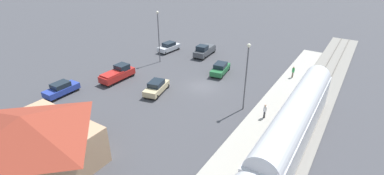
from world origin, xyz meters
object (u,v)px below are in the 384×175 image
Objects in this scene: sedan_green at (220,69)px; light_pole_near_platform at (247,70)px; station_building at (29,143)px; pedestrian_waiting_far at (293,71)px; sedan_tan at (156,87)px; pedestrian_on_platform at (265,110)px; pickup_red at (118,74)px; sedan_silver at (169,47)px; pickup_charcoal at (204,50)px; light_pole_lot_center at (158,31)px; sedan_blue at (61,89)px.

light_pole_near_platform reaches higher than sedan_green.
station_building is 34.25m from pedestrian_waiting_far.
pedestrian_waiting_far is 20.04m from sedan_tan.
pedestrian_on_platform is at bearing -174.29° from sedan_tan.
light_pole_near_platform reaches higher than pickup_red.
light_pole_near_platform is (-11.45, -2.41, 4.27)m from sedan_tan.
sedan_silver is (22.71, -0.03, -0.40)m from pedestrian_waiting_far.
sedan_green is (-6.10, 5.57, -0.15)m from pickup_charcoal.
sedan_tan is 12.46m from light_pole_near_platform.
light_pole_lot_center reaches higher than sedan_silver.
pedestrian_waiting_far is 22.71m from sedan_silver.
pedestrian_waiting_far reaches higher than sedan_silver.
light_pole_lot_center is (-0.63, -9.01, 4.28)m from pickup_red.
pickup_charcoal is (2.11, -32.84, -1.86)m from station_building.
sedan_tan is 12.18m from light_pole_lot_center.
light_pole_lot_center is at bearing 5.48° from sedan_green.
light_pole_lot_center is (-3.53, -16.32, 4.43)m from sedan_blue.
sedan_silver is at bearing -17.48° from sedan_green.
light_pole_lot_center is at bearing -75.13° from station_building.
pedestrian_waiting_far is at bearing 179.92° from sedan_silver.
pedestrian_on_platform is 0.31× the size of pickup_charcoal.
sedan_silver is 0.56× the size of light_pole_near_platform.
sedan_tan is at bearing -89.16° from station_building.
pickup_red is 9.99m from light_pole_lot_center.
pedestrian_waiting_far is 0.37× the size of sedan_silver.
sedan_blue is at bearing 68.40° from pickup_red.
sedan_blue and sedan_tan have the same top height.
pedestrian_waiting_far is at bearing -138.73° from sedan_blue.
sedan_silver is at bearing -58.92° from sedan_tan.
pickup_red is at bearing -66.18° from station_building.
pedestrian_on_platform is 13.43m from sedan_green.
pickup_charcoal is 16.56m from pickup_red.
sedan_silver is 0.85× the size of pickup_red.
pickup_charcoal is at bearing -109.36° from pickup_red.
pickup_charcoal is (-8.39, -22.94, 0.15)m from sedan_blue.
sedan_silver is (8.84, -31.31, -2.01)m from station_building.
sedan_blue is at bearing 23.83° from light_pole_near_platform.
sedan_tan is (14.12, 14.21, -0.40)m from pedestrian_waiting_far.
station_building is 2.28× the size of sedan_blue.
light_pole_lot_center is (18.16, -6.74, 0.16)m from light_pole_near_platform.
sedan_blue is 24.43m from pickup_charcoal.
station_building is 2.17× the size of sedan_green.
sedan_tan is at bearing 121.08° from sedan_silver.
sedan_silver is 13.45m from sedan_green.
sedan_silver is 16.63m from sedan_tan.
sedan_blue is at bearing 50.18° from sedan_green.
pedestrian_on_platform is at bearing 150.89° from sedan_silver.
pickup_charcoal reaches higher than sedan_green.
light_pole_lot_center is at bearing 13.65° from pedestrian_waiting_far.
pedestrian_on_platform is 0.36× the size of sedan_tan.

